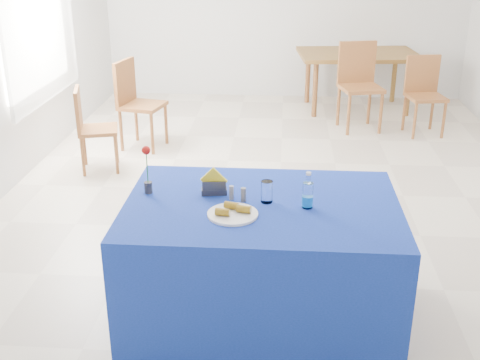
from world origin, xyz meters
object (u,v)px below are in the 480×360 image
at_px(water_bottle, 308,196).
at_px(oak_table, 358,58).
at_px(plate, 233,214).
at_px(chair_win_a, 90,124).
at_px(chair_win_b, 135,98).
at_px(blue_table, 261,260).
at_px(chair_bg_left, 359,79).
at_px(chair_bg_right, 424,89).

distance_m(water_bottle, oak_table, 4.89).
relative_size(plate, chair_win_a, 0.34).
relative_size(oak_table, chair_win_b, 1.69).
bearing_deg(blue_table, oak_table, 77.37).
height_order(plate, oak_table, plate).
bearing_deg(water_bottle, oak_table, 80.44).
height_order(oak_table, chair_bg_left, chair_bg_left).
distance_m(water_bottle, chair_bg_left, 4.07).
height_order(water_bottle, chair_win_a, water_bottle).
bearing_deg(blue_table, chair_bg_left, 75.85).
bearing_deg(chair_bg_right, plate, -125.45).
height_order(chair_bg_right, chair_win_b, chair_win_b).
distance_m(blue_table, chair_win_a, 2.93).
bearing_deg(plate, chair_win_a, 122.84).
bearing_deg(chair_win_a, blue_table, -157.63).
distance_m(plate, chair_bg_right, 4.43).
height_order(plate, chair_bg_left, chair_bg_left).
bearing_deg(plate, chair_bg_right, 64.61).
height_order(oak_table, chair_bg_right, chair_bg_right).
bearing_deg(chair_win_b, chair_win_a, 172.06).
bearing_deg(chair_bg_right, oak_table, 114.57).
distance_m(chair_bg_right, chair_win_a, 3.81).
relative_size(blue_table, chair_win_a, 1.92).
distance_m(plate, water_bottle, 0.44).
bearing_deg(chair_bg_left, oak_table, 71.87).
bearing_deg(blue_table, water_bottle, -8.12).
xyz_separation_m(oak_table, chair_bg_right, (0.67, -0.96, -0.16)).
bearing_deg(oak_table, water_bottle, -99.56).
xyz_separation_m(blue_table, chair_win_a, (-1.77, 2.33, 0.10)).
bearing_deg(plate, blue_table, 47.98).
bearing_deg(water_bottle, chair_bg_left, 79.53).
relative_size(blue_table, chair_bg_right, 1.78).
bearing_deg(water_bottle, plate, -161.72).
xyz_separation_m(blue_table, oak_table, (1.07, 4.78, 0.30)).
relative_size(chair_win_a, chair_win_b, 0.87).
xyz_separation_m(oak_table, chair_win_a, (-2.85, -2.45, -0.20)).
bearing_deg(chair_bg_left, water_bottle, -113.49).
distance_m(blue_table, chair_bg_left, 4.09).
distance_m(chair_win_a, chair_win_b, 0.78).
height_order(chair_bg_left, chair_bg_right, chair_bg_left).
xyz_separation_m(chair_bg_left, chair_bg_right, (0.74, -0.14, -0.07)).
xyz_separation_m(blue_table, chair_win_b, (-1.49, 3.06, 0.17)).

